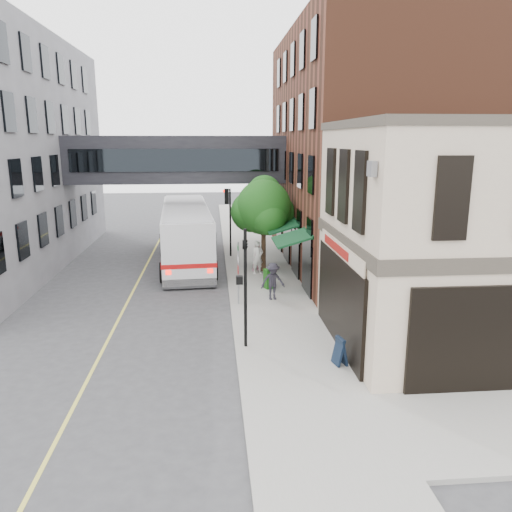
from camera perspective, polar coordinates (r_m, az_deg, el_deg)
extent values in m
plane|color=#38383A|center=(17.43, -2.08, -13.34)|extent=(120.00, 120.00, 0.00)
cube|color=gray|center=(30.69, 0.29, -1.35)|extent=(4.00, 60.00, 0.15)
cube|color=#C6B397|center=(20.44, 23.60, 1.63)|extent=(10.00, 8.00, 8.15)
cube|color=#38332B|center=(20.42, 23.62, 1.84)|extent=(10.12, 8.12, 0.50)
cube|color=#38332B|center=(20.10, 24.73, 13.51)|extent=(10.12, 8.12, 0.30)
cube|color=black|center=(19.13, 9.47, -5.05)|extent=(0.14, 6.40, 3.40)
cube|color=black|center=(19.12, 9.35, -5.06)|extent=(0.04, 5.90, 3.00)
cube|color=maroon|center=(19.17, 9.08, 1.04)|extent=(0.03, 3.60, 0.32)
cube|color=#532A1A|center=(32.42, 14.65, 11.40)|extent=(12.00, 18.00, 14.00)
cube|color=#0B321C|center=(29.96, 2.52, 4.00)|extent=(1.80, 13.00, 0.40)
cube|color=black|center=(33.67, -9.00, 10.86)|extent=(14.00, 3.00, 3.00)
cube|color=black|center=(32.13, -9.19, 10.75)|extent=(13.00, 0.08, 1.40)
cube|color=black|center=(35.22, -8.83, 10.96)|extent=(13.00, 0.08, 1.40)
cylinder|color=black|center=(18.42, -1.22, -3.80)|extent=(0.12, 0.12, 4.50)
cube|color=black|center=(18.30, -1.91, -2.77)|extent=(0.25, 0.22, 0.30)
imported|color=black|center=(17.96, -1.25, 1.85)|extent=(0.20, 0.16, 1.00)
cylinder|color=black|center=(33.04, -2.96, 3.81)|extent=(0.12, 0.12, 4.50)
cube|color=black|center=(32.97, -3.35, 4.40)|extent=(0.25, 0.22, 0.30)
cube|color=black|center=(32.79, -3.38, 6.82)|extent=(0.28, 0.28, 1.00)
sphere|color=#FF0C05|center=(32.75, -3.67, 7.42)|extent=(0.18, 0.18, 0.18)
cylinder|color=gray|center=(23.42, -2.02, -1.99)|extent=(0.08, 0.08, 3.00)
cube|color=white|center=(23.25, -2.09, -0.32)|extent=(0.03, 0.75, 0.22)
cube|color=#0C591E|center=(23.12, -2.10, 1.00)|extent=(0.03, 0.70, 0.18)
cube|color=#B20C0C|center=(23.37, -2.08, -1.52)|extent=(0.03, 0.30, 0.40)
cylinder|color=#382619|center=(29.39, 0.86, 0.96)|extent=(0.28, 0.28, 2.80)
sphere|color=#194412|center=(28.98, 0.88, 5.60)|extent=(3.20, 3.20, 3.20)
sphere|color=#194412|center=(29.62, 2.32, 4.97)|extent=(2.20, 2.20, 2.20)
sphere|color=#194412|center=(29.25, -0.55, 5.08)|extent=(2.40, 2.40, 2.40)
sphere|color=#194412|center=(29.49, 0.96, 7.30)|extent=(2.00, 2.00, 2.00)
cube|color=#D8CC4C|center=(27.07, -13.86, -3.90)|extent=(0.12, 40.00, 0.01)
cube|color=silver|center=(32.56, -7.99, 2.64)|extent=(3.77, 13.31, 3.32)
cube|color=black|center=(32.46, -8.02, 3.63)|extent=(3.82, 13.09, 1.20)
cube|color=#B20C0C|center=(32.66, -7.96, 1.65)|extent=(3.84, 13.34, 0.25)
cylinder|color=black|center=(28.17, -10.60, -1.86)|extent=(0.42, 1.16, 1.14)
cylinder|color=black|center=(28.22, -4.79, -1.65)|extent=(0.42, 1.16, 1.14)
cylinder|color=black|center=(37.08, -10.28, 1.77)|extent=(0.42, 1.16, 1.14)
cylinder|color=black|center=(37.12, -5.86, 1.93)|extent=(0.42, 1.16, 1.14)
imported|color=silver|center=(28.88, 0.19, -0.15)|extent=(0.83, 0.71, 1.93)
imported|color=pink|center=(29.47, 0.24, -0.17)|extent=(0.99, 0.91, 1.64)
imported|color=#23212A|center=(24.24, 1.93, -2.90)|extent=(1.26, 0.83, 1.83)
cube|color=#175313|center=(26.16, 1.55, -2.60)|extent=(0.64, 0.60, 1.03)
cube|color=black|center=(17.79, 9.58, -10.66)|extent=(0.47, 0.61, 0.98)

